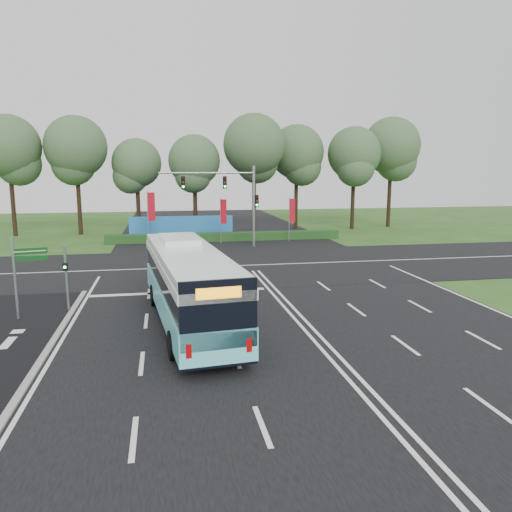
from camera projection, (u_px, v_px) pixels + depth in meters
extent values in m
plane|color=#25501A|center=(290.00, 314.00, 23.42)|extent=(120.00, 120.00, 0.00)
cube|color=black|center=(290.00, 314.00, 23.42)|extent=(20.00, 120.00, 0.04)
cube|color=black|center=(247.00, 266.00, 35.04)|extent=(120.00, 14.00, 0.05)
cube|color=gray|center=(48.00, 349.00, 18.69)|extent=(0.25, 18.00, 0.12)
cube|color=#66E2ED|center=(189.00, 300.00, 21.69)|extent=(3.87, 12.61, 1.14)
cube|color=black|center=(189.00, 311.00, 21.78)|extent=(3.84, 12.55, 0.31)
cube|color=black|center=(188.00, 277.00, 21.51)|extent=(3.75, 12.42, 0.98)
cube|color=white|center=(188.00, 263.00, 21.41)|extent=(3.87, 12.61, 0.36)
cube|color=white|center=(188.00, 254.00, 21.34)|extent=(3.77, 12.11, 0.36)
cube|color=white|center=(179.00, 239.00, 23.73)|extent=(1.97, 3.26, 0.26)
cube|color=black|center=(219.00, 315.00, 15.70)|extent=(2.51, 0.38, 2.28)
cube|color=orange|center=(219.00, 293.00, 15.54)|extent=(1.45, 0.21, 0.36)
cylinder|color=black|center=(154.00, 295.00, 24.77)|extent=(0.40, 1.10, 1.08)
cylinder|color=black|center=(202.00, 292.00, 25.45)|extent=(0.40, 1.10, 1.08)
cylinder|color=black|center=(173.00, 345.00, 17.74)|extent=(0.40, 1.10, 1.08)
cylinder|color=black|center=(239.00, 339.00, 18.42)|extent=(0.40, 1.10, 1.08)
cylinder|color=gray|center=(67.00, 278.00, 23.76)|extent=(0.13, 0.13, 3.18)
cube|color=black|center=(65.00, 267.00, 23.48)|extent=(0.29, 0.22, 0.36)
sphere|color=#19F233|center=(65.00, 267.00, 23.38)|extent=(0.13, 0.13, 0.13)
cylinder|color=gray|center=(15.00, 279.00, 22.15)|extent=(0.11, 0.11, 3.77)
cube|color=#0B3F12|center=(30.00, 251.00, 22.22)|extent=(1.39, 0.37, 0.28)
cube|color=#0B3F12|center=(31.00, 258.00, 22.27)|extent=(1.39, 0.37, 0.21)
cube|color=white|center=(30.00, 251.00, 22.18)|extent=(1.29, 0.30, 0.04)
cylinder|color=gray|center=(148.00, 218.00, 44.49)|extent=(0.07, 0.07, 4.78)
cube|color=#AB0E1C|center=(152.00, 207.00, 44.46)|extent=(0.63, 0.19, 2.55)
cylinder|color=gray|center=(221.00, 221.00, 45.08)|extent=(0.06, 0.06, 4.13)
cube|color=#AB0E1C|center=(224.00, 212.00, 44.86)|extent=(0.52, 0.26, 2.20)
cylinder|color=gray|center=(289.00, 220.00, 46.54)|extent=(0.06, 0.06, 4.11)
cube|color=#AB0E1C|center=(292.00, 210.00, 46.45)|extent=(0.55, 0.06, 2.19)
cylinder|color=gray|center=(254.00, 207.00, 43.03)|extent=(0.24, 0.24, 7.00)
cylinder|color=gray|center=(207.00, 173.00, 41.82)|extent=(8.00, 0.16, 0.16)
cube|color=black|center=(225.00, 182.00, 42.22)|extent=(0.32, 0.28, 1.05)
cube|color=black|center=(183.00, 183.00, 41.59)|extent=(0.32, 0.28, 1.05)
cube|color=black|center=(257.00, 201.00, 42.99)|extent=(0.32, 0.28, 1.05)
cube|color=#183915|center=(226.00, 237.00, 47.08)|extent=(22.00, 1.20, 0.80)
cube|color=#216EB5|center=(182.00, 227.00, 48.66)|extent=(10.00, 0.30, 2.20)
cylinder|color=black|center=(12.00, 194.00, 49.97)|extent=(0.44, 0.44, 8.48)
sphere|color=#3C5934|center=(8.00, 146.00, 49.17)|extent=(6.25, 6.25, 6.25)
cylinder|color=black|center=(79.00, 193.00, 51.21)|extent=(0.44, 0.44, 8.50)
sphere|color=#3C5934|center=(76.00, 147.00, 50.40)|extent=(6.26, 6.26, 6.26)
cylinder|color=black|center=(138.00, 200.00, 52.80)|extent=(0.44, 0.44, 6.97)
sphere|color=#3C5934|center=(137.00, 163.00, 52.14)|extent=(5.13, 5.13, 5.13)
cylinder|color=black|center=(195.00, 200.00, 51.75)|extent=(0.44, 0.44, 7.19)
sphere|color=#3C5934|center=(194.00, 161.00, 51.07)|extent=(5.30, 5.30, 5.30)
cylinder|color=black|center=(254.00, 192.00, 52.46)|extent=(0.44, 0.44, 8.74)
sphere|color=#3C5934|center=(254.00, 145.00, 51.62)|extent=(6.44, 6.44, 6.44)
cylinder|color=black|center=(296.00, 193.00, 55.94)|extent=(0.44, 0.44, 8.16)
sphere|color=#3C5934|center=(297.00, 152.00, 55.16)|extent=(6.01, 6.01, 6.01)
cylinder|color=black|center=(353.00, 193.00, 56.10)|extent=(0.44, 0.44, 8.01)
sphere|color=#3C5934|center=(354.00, 153.00, 55.34)|extent=(5.91, 5.91, 5.91)
cylinder|color=black|center=(390.00, 189.00, 58.14)|extent=(0.44, 0.44, 8.88)
sphere|color=#3C5934|center=(391.00, 146.00, 57.30)|extent=(6.54, 6.54, 6.54)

